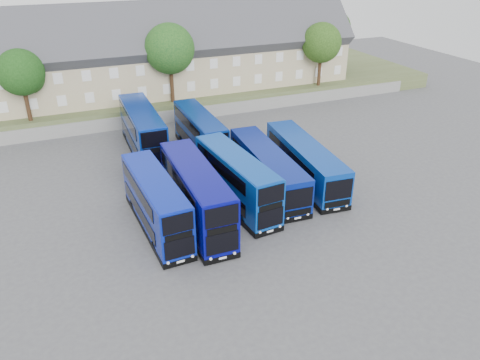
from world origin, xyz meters
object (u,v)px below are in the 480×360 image
(tree_west, at_px, (22,74))
(coach_east_a, at_px, (267,170))
(tree_mid, at_px, (171,50))
(tree_east, at_px, (322,44))
(dd_front_left, at_px, (156,204))
(tree_far, at_px, (332,30))
(dd_front_mid, at_px, (196,196))

(tree_west, bearing_deg, coach_east_a, -47.85)
(tree_west, relative_size, tree_mid, 0.83)
(tree_mid, bearing_deg, coach_east_a, -83.20)
(tree_west, xyz_separation_m, tree_east, (36.00, 0.00, 0.34))
(tree_east, bearing_deg, tree_mid, 178.57)
(dd_front_left, bearing_deg, tree_east, 36.92)
(tree_mid, xyz_separation_m, tree_far, (26.00, 6.50, -0.34))
(dd_front_left, bearing_deg, tree_far, 38.88)
(dd_front_mid, bearing_deg, dd_front_left, 176.02)
(tree_east, distance_m, tree_far, 9.23)
(dd_front_mid, height_order, coach_east_a, dd_front_mid)
(dd_front_left, bearing_deg, tree_west, 106.38)
(dd_front_left, height_order, tree_east, tree_east)
(coach_east_a, relative_size, tree_east, 1.54)
(tree_mid, relative_size, tree_east, 1.12)
(tree_mid, xyz_separation_m, tree_east, (20.00, -0.50, -0.68))
(coach_east_a, distance_m, tree_west, 28.08)
(dd_front_mid, bearing_deg, tree_east, 44.00)
(tree_mid, relative_size, tree_far, 1.06)
(tree_west, bearing_deg, tree_far, 9.46)
(dd_front_mid, xyz_separation_m, tree_far, (30.89, 30.45, 5.50))
(dd_front_left, height_order, tree_west, tree_west)
(dd_front_left, bearing_deg, dd_front_mid, -7.47)
(coach_east_a, relative_size, tree_west, 1.64)
(tree_west, height_order, tree_far, tree_far)
(dd_front_mid, relative_size, tree_mid, 1.25)
(dd_front_left, xyz_separation_m, tree_mid, (7.93, 23.71, 6.02))
(tree_west, bearing_deg, dd_front_mid, -64.64)
(coach_east_a, height_order, tree_far, tree_far)
(coach_east_a, xyz_separation_m, tree_east, (17.51, 20.43, 5.72))
(tree_mid, bearing_deg, tree_far, 14.04)
(dd_front_left, distance_m, tree_mid, 25.71)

